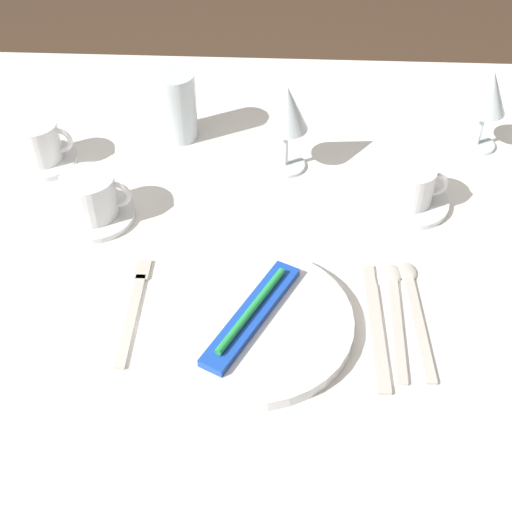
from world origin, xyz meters
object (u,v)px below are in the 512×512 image
dinner_plate (252,322)px  wine_glass_left (489,96)px  coffee_cup_right (91,195)px  drink_tumbler (176,110)px  spoon_dessert (414,304)px  coffee_cup_far (38,141)px  coffee_cup_left (412,185)px  fork_outer (134,305)px  dinner_knife (376,327)px  toothbrush_package (252,314)px  spoon_soup (395,305)px  wine_glass_right (287,112)px

dinner_plate → wine_glass_left: wine_glass_left is taller
coffee_cup_right → wine_glass_left: (0.65, 0.23, 0.06)m
drink_tumbler → spoon_dessert: bearing=-46.5°
dinner_plate → coffee_cup_far: (-0.39, 0.36, 0.04)m
coffee_cup_left → coffee_cup_far: (-0.63, 0.09, 0.00)m
coffee_cup_far → drink_tumbler: (0.23, 0.10, 0.01)m
fork_outer → coffee_cup_right: coffee_cup_right is taller
coffee_cup_right → dinner_knife: bearing=-26.4°
coffee_cup_left → drink_tumbler: bearing=155.6°
dinner_plate → dinner_knife: bearing=1.6°
fork_outer → toothbrush_package: bearing=-10.0°
dinner_plate → coffee_cup_far: coffee_cup_far is taller
spoon_dessert → coffee_cup_left: coffee_cup_left is taller
dinner_knife → drink_tumbler: 0.56m
coffee_cup_far → drink_tumbler: drink_tumbler is taller
toothbrush_package → spoon_dessert: toothbrush_package is taller
spoon_dessert → coffee_cup_left: bearing=85.9°
dinner_knife → coffee_cup_left: size_ratio=2.39×
spoon_soup → wine_glass_left: (0.18, 0.40, 0.10)m
wine_glass_left → coffee_cup_right: bearing=-160.4°
dinner_plate → spoon_soup: 0.20m
dinner_plate → wine_glass_left: (0.38, 0.45, 0.09)m
coffee_cup_right → fork_outer: bearing=-63.0°
spoon_soup → coffee_cup_right: coffee_cup_right is taller
dinner_plate → dinner_knife: size_ratio=1.20×
coffee_cup_left → coffee_cup_right: coffee_cup_right is taller
coffee_cup_far → spoon_soup: bearing=-28.3°
dinner_knife → coffee_cup_far: 0.66m
coffee_cup_left → wine_glass_right: wine_glass_right is taller
dinner_knife → wine_glass_left: (0.21, 0.45, 0.10)m
toothbrush_package → wine_glass_left: 0.60m
spoon_soup → drink_tumbler: size_ratio=1.75×
dinner_knife → spoon_soup: 0.05m
dinner_knife → toothbrush_package: bearing=-178.4°
coffee_cup_right → coffee_cup_far: size_ratio=1.08×
spoon_dessert → coffee_cup_right: size_ratio=2.05×
spoon_dessert → drink_tumbler: (-0.39, 0.41, 0.05)m
wine_glass_right → drink_tumbler: size_ratio=1.25×
spoon_soup → coffee_cup_far: (-0.59, 0.32, 0.04)m
coffee_cup_left → wine_glass_right: (-0.20, 0.09, 0.07)m
dinner_plate → spoon_soup: (0.20, 0.05, -0.01)m
wine_glass_left → toothbrush_package: bearing=-130.4°
fork_outer → coffee_cup_far: (-0.22, 0.33, 0.04)m
coffee_cup_far → wine_glass_right: size_ratio=0.64×
spoon_dessert → coffee_cup_far: coffee_cup_far is taller
coffee_cup_left → wine_glass_right: size_ratio=0.62×
coffee_cup_right → wine_glass_left: 0.69m
toothbrush_package → spoon_dessert: size_ratio=0.91×
spoon_dessert → fork_outer: bearing=-176.8°
spoon_soup → wine_glass_left: bearing=65.5°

